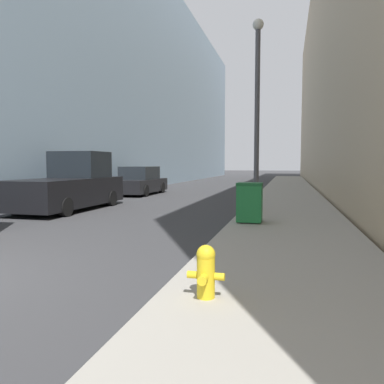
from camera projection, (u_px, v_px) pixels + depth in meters
The scene contains 7 objects.
sidewalk_right at pixel (289, 194), 21.07m from camera, with size 3.29×60.00×0.13m.
building_left_glass at pixel (99, 84), 32.13m from camera, with size 12.00×60.00×17.23m.
fire_hydrant at pixel (206, 270), 4.51m from camera, with size 0.46×0.34×0.65m.
trash_bin at pixel (250, 202), 10.35m from camera, with size 0.69×0.65×1.11m.
lamppost at pixel (257, 111), 12.76m from camera, with size 0.37×0.37×6.48m.
pickup_truck at pixel (71, 186), 14.41m from camera, with size 2.18×5.37×2.24m.
parked_sedan_near at pixel (140, 182), 21.50m from camera, with size 1.95×4.52×1.61m.
Camera 1 is at (5.35, -3.71, 1.74)m, focal length 35.00 mm.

